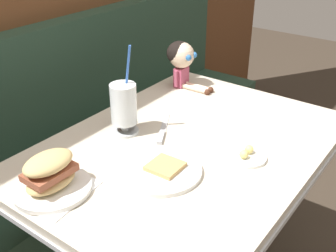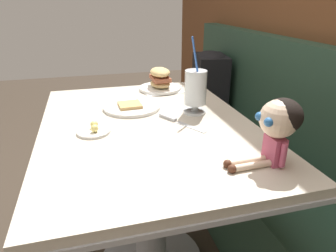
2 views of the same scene
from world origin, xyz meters
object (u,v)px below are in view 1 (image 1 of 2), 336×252
at_px(toast_plate, 161,170).
at_px(seated_doll, 182,58).
at_px(milkshake_glass, 124,107).
at_px(sandwich_plate, 50,177).
at_px(butter_saucer, 247,156).
at_px(butter_knife, 162,133).

bearing_deg(toast_plate, seated_doll, 29.74).
relative_size(milkshake_glass, sandwich_plate, 1.39).
distance_m(sandwich_plate, seated_doll, 0.84).
height_order(milkshake_glass, sandwich_plate, milkshake_glass).
bearing_deg(butter_saucer, sandwich_plate, 142.56).
distance_m(toast_plate, butter_saucer, 0.28).
xyz_separation_m(toast_plate, butter_saucer, (0.22, -0.17, 0.00)).
bearing_deg(milkshake_glass, seated_doll, 10.00).
distance_m(milkshake_glass, sandwich_plate, 0.38).
relative_size(butter_saucer, seated_doll, 0.55).
height_order(sandwich_plate, seated_doll, seated_doll).
xyz_separation_m(milkshake_glass, butter_knife, (0.07, -0.11, -0.10)).
bearing_deg(toast_plate, sandwich_plate, 142.85).
xyz_separation_m(milkshake_glass, seated_doll, (0.46, 0.08, 0.03)).
height_order(toast_plate, butter_knife, toast_plate).
bearing_deg(butter_knife, butter_saucer, -84.05).
height_order(butter_saucer, butter_knife, butter_saucer).
xyz_separation_m(butter_saucer, butter_knife, (-0.03, 0.31, -0.00)).
bearing_deg(butter_saucer, butter_knife, 95.95).
distance_m(toast_plate, milkshake_glass, 0.29).
xyz_separation_m(toast_plate, sandwich_plate, (-0.25, 0.19, 0.04)).
relative_size(butter_knife, seated_doll, 0.97).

